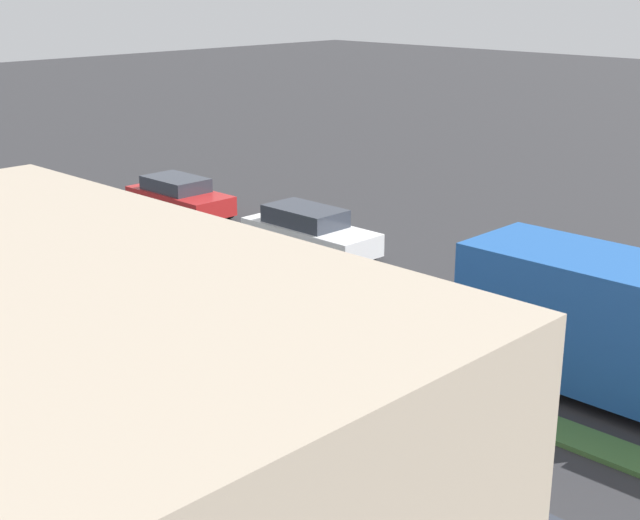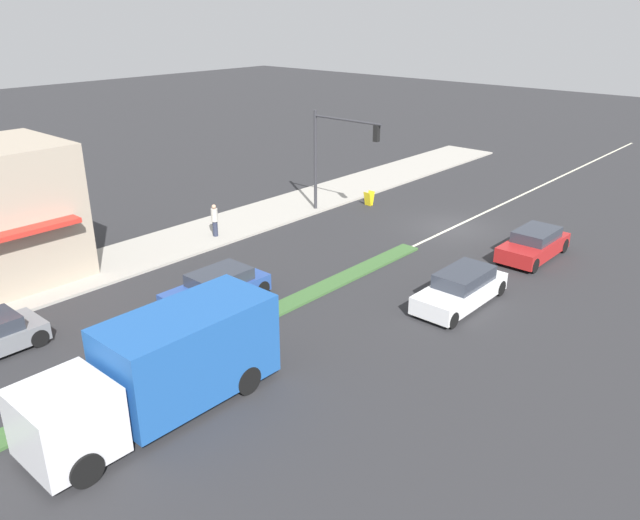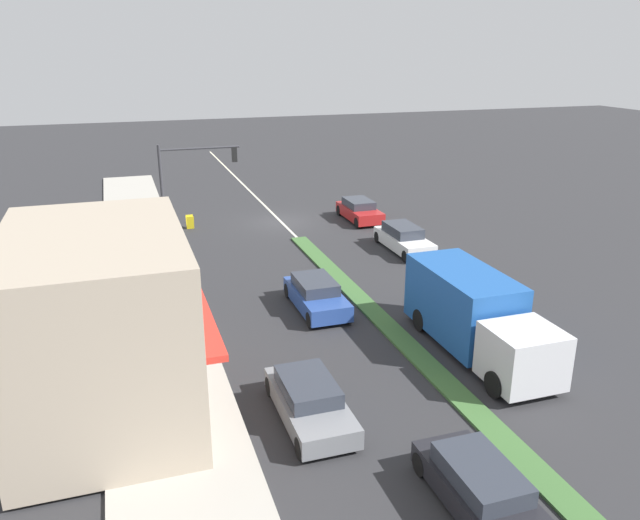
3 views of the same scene
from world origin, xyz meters
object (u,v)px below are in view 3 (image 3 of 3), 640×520
at_px(traffic_signal_main, 187,176).
at_px(suv_grey, 309,401).
at_px(pedestrian, 165,267).
at_px(hatchback_red, 359,211).
at_px(coupe_blue, 316,295).
at_px(sedan_dark, 483,492).
at_px(warning_aframe_sign, 190,222).
at_px(delivery_truck, 475,314).
at_px(van_white, 404,239).

distance_m(traffic_signal_main, suv_grey, 19.98).
distance_m(pedestrian, hatchback_red, 15.54).
xyz_separation_m(pedestrian, hatchback_red, (-13.18, -8.23, -0.34)).
bearing_deg(coupe_blue, traffic_signal_main, -71.47).
distance_m(pedestrian, sedan_dark, 18.98).
bearing_deg(coupe_blue, hatchback_red, -118.91).
distance_m(warning_aframe_sign, hatchback_red, 10.93).
height_order(pedestrian, coupe_blue, pedestrian).
xyz_separation_m(warning_aframe_sign, delivery_truck, (-8.03, 20.03, 1.04)).
relative_size(warning_aframe_sign, suv_grey, 0.19).
relative_size(suv_grey, hatchback_red, 1.03).
distance_m(traffic_signal_main, coupe_blue, 12.77).
distance_m(delivery_truck, suv_grey, 7.66).
bearing_deg(coupe_blue, pedestrian, -38.81).
bearing_deg(coupe_blue, delivery_truck, 128.60).
bearing_deg(warning_aframe_sign, hatchback_red, 172.25).
bearing_deg(suv_grey, sedan_dark, 118.14).
bearing_deg(sedan_dark, delivery_truck, -119.77).
height_order(suv_grey, coupe_blue, coupe_blue).
relative_size(van_white, suv_grey, 1.06).
height_order(delivery_truck, sedan_dark, delivery_truck).
distance_m(pedestrian, coupe_blue, 7.68).
relative_size(van_white, sedan_dark, 1.02).
distance_m(warning_aframe_sign, delivery_truck, 21.60).
bearing_deg(hatchback_red, pedestrian, 31.98).
bearing_deg(pedestrian, delivery_truck, 135.16).
height_order(coupe_blue, hatchback_red, hatchback_red).
relative_size(delivery_truck, coupe_blue, 1.76).
bearing_deg(suv_grey, van_white, -124.91).
bearing_deg(sedan_dark, pedestrian, -71.64).
bearing_deg(delivery_truck, van_white, -103.27).
bearing_deg(delivery_truck, coupe_blue, -51.40).
distance_m(traffic_signal_main, warning_aframe_sign, 4.47).
xyz_separation_m(sedan_dark, hatchback_red, (-7.20, -26.24, 0.05)).
relative_size(traffic_signal_main, hatchback_red, 1.32).
xyz_separation_m(warning_aframe_sign, suv_grey, (-0.83, 22.48, 0.19)).
xyz_separation_m(pedestrian, coupe_blue, (-5.98, 4.81, -0.34)).
bearing_deg(delivery_truck, traffic_signal_main, -64.20).
height_order(traffic_signal_main, pedestrian, traffic_signal_main).
height_order(traffic_signal_main, suv_grey, traffic_signal_main).
bearing_deg(sedan_dark, suv_grey, -61.86).
distance_m(traffic_signal_main, van_white, 12.76).
height_order(van_white, coupe_blue, van_white).
bearing_deg(pedestrian, hatchback_red, -148.02).
xyz_separation_m(delivery_truck, suv_grey, (7.20, 2.46, -0.85)).
bearing_deg(warning_aframe_sign, coupe_blue, 104.03).
relative_size(delivery_truck, hatchback_red, 1.77).
relative_size(warning_aframe_sign, hatchback_red, 0.20).
xyz_separation_m(traffic_signal_main, coupe_blue, (-3.92, 11.71, -3.25)).
bearing_deg(sedan_dark, hatchback_red, -105.34).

